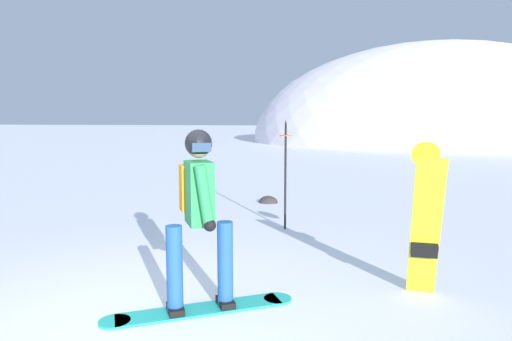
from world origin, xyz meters
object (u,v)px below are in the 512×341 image
(piste_marker_near, at_px, (285,167))
(rock_dark, at_px, (268,203))
(snowboarder_main, at_px, (199,215))
(spare_snowboard, at_px, (426,221))

(piste_marker_near, bearing_deg, rock_dark, 109.42)
(snowboarder_main, distance_m, piste_marker_near, 3.29)
(snowboarder_main, relative_size, spare_snowboard, 1.08)
(spare_snowboard, xyz_separation_m, piste_marker_near, (-1.87, 2.48, 0.23))
(snowboarder_main, xyz_separation_m, rock_dark, (-0.56, 5.49, -0.92))
(spare_snowboard, xyz_separation_m, rock_dark, (-2.65, 4.68, -0.80))
(spare_snowboard, bearing_deg, piste_marker_near, 127.03)
(piste_marker_near, height_order, rock_dark, piste_marker_near)
(snowboarder_main, relative_size, piste_marker_near, 0.95)
(rock_dark, bearing_deg, snowboarder_main, -84.15)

